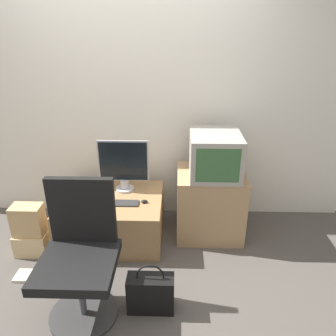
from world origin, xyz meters
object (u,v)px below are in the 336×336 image
at_px(keyboard, 122,203).
at_px(book, 27,276).
at_px(crt_tv, 215,155).
at_px(office_chair, 80,258).
at_px(main_monitor, 124,165).
at_px(mouse, 144,201).
at_px(handbag, 151,293).
at_px(cardboard_box_lower, 33,243).

xyz_separation_m(keyboard, book, (-0.74, -0.48, -0.43)).
relative_size(keyboard, crt_tv, 0.56).
bearing_deg(office_chair, book, 152.17).
relative_size(main_monitor, book, 2.66).
bearing_deg(mouse, keyboard, -172.75).
relative_size(handbag, book, 2.12).
distance_m(keyboard, crt_tv, 0.94).
xyz_separation_m(keyboard, handbag, (0.31, -0.77, -0.29)).
xyz_separation_m(keyboard, cardboard_box_lower, (-0.81, -0.16, -0.34)).
bearing_deg(crt_tv, handbag, -118.23).
relative_size(keyboard, book, 1.53).
bearing_deg(handbag, crt_tv, 61.77).
bearing_deg(keyboard, book, -147.25).
distance_m(main_monitor, mouse, 0.41).
bearing_deg(office_chair, main_monitor, 81.96).
bearing_deg(book, main_monitor, 46.24).
distance_m(crt_tv, office_chair, 1.44).
distance_m(main_monitor, office_chair, 1.09).
height_order(office_chair, cardboard_box_lower, office_chair).
bearing_deg(handbag, office_chair, -179.24).
bearing_deg(cardboard_box_lower, book, -77.82).
relative_size(cardboard_box_lower, handbag, 0.71).
height_order(main_monitor, crt_tv, crt_tv).
xyz_separation_m(mouse, handbag, (0.11, -0.80, -0.29)).
height_order(mouse, book, mouse).
xyz_separation_m(mouse, office_chair, (-0.36, -0.80, 0.01)).
relative_size(mouse, cardboard_box_lower, 0.21).
relative_size(main_monitor, keyboard, 1.73).
relative_size(crt_tv, office_chair, 0.53).
relative_size(main_monitor, office_chair, 0.51).
bearing_deg(cardboard_box_lower, mouse, 10.20).
bearing_deg(crt_tv, keyboard, -166.97).
bearing_deg(office_chair, cardboard_box_lower, 135.87).
height_order(main_monitor, cardboard_box_lower, main_monitor).
bearing_deg(book, mouse, 28.17).
distance_m(handbag, book, 1.10).
bearing_deg(keyboard, crt_tv, 13.03).
bearing_deg(keyboard, main_monitor, 93.79).
height_order(main_monitor, book, main_monitor).
bearing_deg(keyboard, cardboard_box_lower, -169.10).
bearing_deg(book, crt_tv, 23.09).
relative_size(main_monitor, mouse, 8.45).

